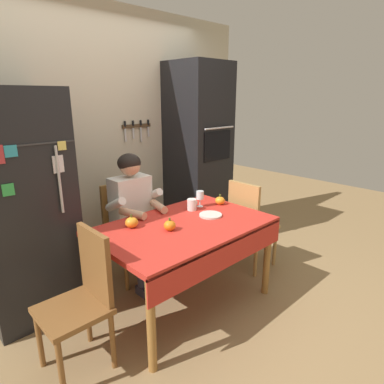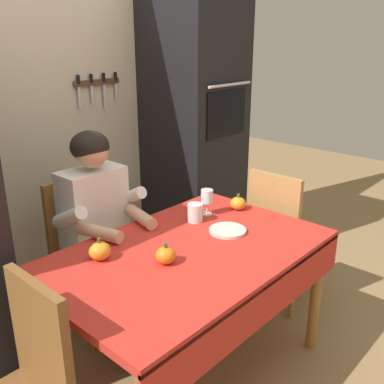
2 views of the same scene
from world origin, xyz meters
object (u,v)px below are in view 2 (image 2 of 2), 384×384
Objects in this scene: dining_table at (191,266)px; chair_right_side at (280,233)px; chair_behind_person at (85,248)px; wall_oven at (194,129)px; coffee_mug at (195,213)px; wine_glass at (207,197)px; seated_person at (102,222)px; serving_tray at (228,230)px; pumpkin_medium at (166,255)px; pumpkin_large at (100,251)px; pumpkin_small at (238,203)px.

chair_right_side reaches higher than dining_table.
chair_behind_person is (-0.08, 0.79, -0.14)m from dining_table.
coffee_mug is (-0.77, -0.70, -0.26)m from wall_oven.
chair_behind_person is at bearing 130.60° from wine_glass.
wall_oven reaches higher than coffee_mug.
wall_oven is at bearing 15.82° from seated_person.
wall_oven is 0.97m from wine_glass.
wall_oven reaches higher than serving_tray.
pumpkin_medium is (-0.17, 0.00, 0.12)m from dining_table.
coffee_mug is 0.13m from wine_glass.
seated_person is 8.23× the size of wine_glass.
pumpkin_large is at bearing 170.09° from chair_right_side.
seated_person is 11.18× the size of coffee_mug.
chair_right_side is 6.15× the size of wine_glass.
dining_table is 0.31m from serving_tray.
seated_person reaches higher than coffee_mug.
coffee_mug is (-0.62, 0.19, 0.28)m from chair_right_side.
seated_person is at bearing 142.46° from wine_glass.
serving_tray is at bearing -176.65° from chair_right_side.
seated_person is at bearing 149.88° from chair_right_side.
chair_behind_person is at bearing 90.00° from seated_person.
pumpkin_medium is (-1.22, -0.92, -0.27)m from wall_oven.
pumpkin_large is at bearing 158.26° from serving_tray.
pumpkin_medium is 0.46m from serving_tray.
pumpkin_medium is at bearing -153.79° from coffee_mug.
serving_tray is at bearing -58.67° from seated_person.
wall_oven is 18.86× the size of coffee_mug.
coffee_mug is at bearing -137.71° from wall_oven.
chair_right_side is (0.98, -0.57, -0.23)m from seated_person.
pumpkin_large is (-1.39, -0.67, -0.27)m from wall_oven.
seated_person is at bearing 121.33° from serving_tray.
dining_table is at bearing -82.88° from seated_person.
seated_person is at bearing 145.45° from pumpkin_small.
wine_glass reaches higher than pumpkin_medium.
wine_glass is at bearing -133.61° from wall_oven.
chair_behind_person reaches higher than pumpkin_small.
chair_right_side is 0.64m from wine_glass.
coffee_mug is 1.12× the size of pumpkin_small.
seated_person is at bearing -164.18° from wall_oven.
pumpkin_small reaches higher than dining_table.
pumpkin_medium is at bearing -98.61° from seated_person.
pumpkin_small is (0.30, -0.07, -0.01)m from coffee_mug.
seated_person reaches higher than wine_glass.
wall_oven is 10.71× the size of serving_tray.
serving_tray is (-0.11, -0.24, -0.10)m from wine_glass.
wine_glass is at bearing 30.95° from dining_table.
serving_tray is at bearing -129.49° from wall_oven.
chair_behind_person is 4.74× the size of serving_tray.
coffee_mug is (0.36, -0.57, 0.28)m from chair_behind_person.
pumpkin_large is at bearing 125.19° from pumpkin_medium.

